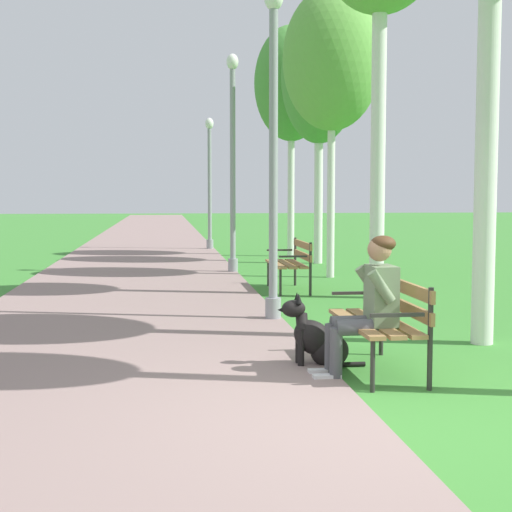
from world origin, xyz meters
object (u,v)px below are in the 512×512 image
object	(u,v)px
dog_black	(318,340)
birch_tree_fourth	(332,60)
person_seated_on_near_bench	(369,301)
park_bench_mid	(292,260)
birch_tree_fifth	(319,77)
lamp_post_near	(273,150)
lamp_post_far	(210,182)
park_bench_near	(384,316)
birch_tree_sixth	(291,84)
lamp_post_mid	(233,161)

from	to	relation	value
dog_black	birch_tree_fourth	xyz separation A→B (m)	(1.81, 7.52, 3.89)
person_seated_on_near_bench	dog_black	distance (m)	0.70
park_bench_mid	birch_tree_fifth	world-z (taller)	birch_tree_fifth
lamp_post_near	lamp_post_far	xyz separation A→B (m)	(-0.02, 12.48, -0.19)
lamp_post_near	lamp_post_far	bearing A→B (deg)	90.08
person_seated_on_near_bench	birch_tree_fourth	distance (m)	8.81
person_seated_on_near_bench	birch_tree_fourth	world-z (taller)	birch_tree_fourth
park_bench_near	person_seated_on_near_bench	bearing A→B (deg)	-131.77
birch_tree_fifth	birch_tree_sixth	distance (m)	2.13
park_bench_near	birch_tree_fifth	xyz separation A→B (m)	(1.63, 10.70, 3.77)
lamp_post_mid	birch_tree_fourth	xyz separation A→B (m)	(1.81, -0.98, 1.87)
park_bench_mid	park_bench_near	bearing A→B (deg)	-91.57
person_seated_on_near_bench	park_bench_mid	bearing A→B (deg)	86.54
birch_tree_fifth	park_bench_mid	bearing A→B (deg)	-106.73
birch_tree_fifth	birch_tree_sixth	size ratio (longest dim) A/B	0.99
park_bench_mid	person_seated_on_near_bench	bearing A→B (deg)	-93.46
person_seated_on_near_bench	birch_tree_fifth	distance (m)	11.66
person_seated_on_near_bench	lamp_post_mid	xyz separation A→B (m)	(-0.35, 8.94, 1.60)
person_seated_on_near_bench	lamp_post_mid	bearing A→B (deg)	92.24
park_bench_mid	birch_tree_fourth	distance (m)	4.25
dog_black	lamp_post_near	distance (m)	3.23
birch_tree_fifth	dog_black	bearing A→B (deg)	-101.76
lamp_post_mid	birch_tree_fifth	world-z (taller)	birch_tree_fifth
park_bench_mid	lamp_post_far	size ratio (longest dim) A/B	0.39
lamp_post_far	birch_tree_fifth	bearing A→B (deg)	-64.00
lamp_post_far	birch_tree_fourth	bearing A→B (deg)	-76.15
lamp_post_far	birch_tree_sixth	distance (m)	4.00
lamp_post_far	birch_tree_fourth	size ratio (longest dim) A/B	0.69
dog_black	lamp_post_mid	xyz separation A→B (m)	(0.00, 8.50, 2.02)
lamp_post_near	birch_tree_fourth	world-z (taller)	birch_tree_fourth
birch_tree_fourth	lamp_post_near	bearing A→B (deg)	-110.61
person_seated_on_near_bench	dog_black	size ratio (longest dim) A/B	1.51
lamp_post_far	birch_tree_fifth	xyz separation A→B (m)	(2.24, -4.59, 2.31)
park_bench_mid	birch_tree_sixth	size ratio (longest dim) A/B	0.25
birch_tree_fifth	park_bench_near	bearing A→B (deg)	-98.64
park_bench_mid	birch_tree_sixth	bearing A→B (deg)	80.40
lamp_post_near	birch_tree_fourth	distance (m)	5.62
park_bench_near	lamp_post_far	world-z (taller)	lamp_post_far
park_bench_near	birch_tree_fourth	distance (m)	8.64
birch_tree_sixth	park_bench_mid	bearing A→B (deg)	-99.60
dog_black	birch_tree_sixth	distance (m)	13.41
person_seated_on_near_bench	birch_tree_sixth	xyz separation A→B (m)	(1.55, 13.04, 3.74)
lamp_post_near	birch_tree_fifth	bearing A→B (deg)	74.25
park_bench_mid	birch_tree_fourth	xyz separation A→B (m)	(1.09, 1.91, 3.64)
park_bench_near	lamp_post_near	bearing A→B (deg)	101.96
park_bench_mid	lamp_post_far	world-z (taller)	lamp_post_far
park_bench_mid	lamp_post_mid	world-z (taller)	lamp_post_mid
birch_tree_fourth	person_seated_on_near_bench	bearing A→B (deg)	-100.38
lamp_post_mid	park_bench_mid	bearing A→B (deg)	-76.08
park_bench_near	birch_tree_sixth	xyz separation A→B (m)	(1.34, 12.81, 3.91)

